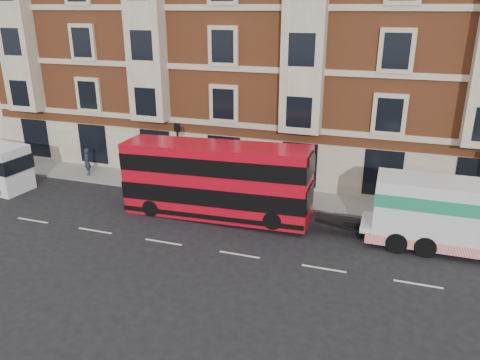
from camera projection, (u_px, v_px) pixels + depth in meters
ground at (239, 255)px, 22.18m from camera, size 120.00×120.00×0.00m
sidewalk at (278, 196)px, 28.83m from camera, size 90.00×3.00×0.15m
victorian_terrace at (316, 22)px, 31.86m from camera, size 45.00×12.00×20.40m
lamp_post_west at (178, 153)px, 28.53m from camera, size 0.35×0.15×4.35m
double_decker_bus at (216, 179)px, 25.43m from camera, size 10.36×2.38×4.19m
tow_truck at (454, 215)px, 22.02m from camera, size 8.29×2.45×3.45m
pedestrian at (87, 162)px, 31.95m from camera, size 0.80×0.79×1.86m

